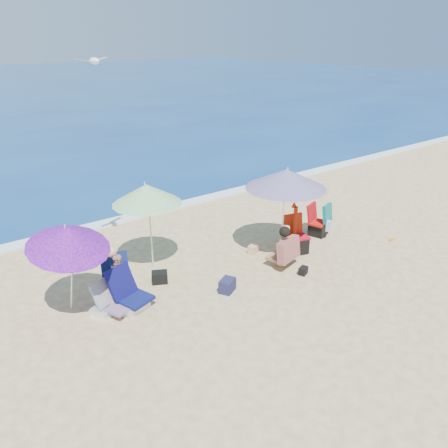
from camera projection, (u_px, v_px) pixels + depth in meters
ground at (262, 281)px, 9.79m from camera, size 120.00×120.00×0.00m
foam at (151, 212)px, 13.53m from camera, size 120.00×0.50×0.04m
umbrella_turquoise at (286, 179)px, 10.24m from camera, size 2.45×2.45×2.20m
umbrella_striped at (147, 194)px, 9.68m from camera, size 1.75×1.75×2.06m
umbrella_blue at (69, 238)px, 7.90m from camera, size 1.85×1.89×2.04m
furled_umbrella at (295, 224)px, 10.89m from camera, size 0.18×0.22×1.30m
chair_navy at (129, 298)px, 8.75m from camera, size 0.82×0.89×0.82m
chair_rainbow at (108, 305)px, 8.59m from camera, size 0.76×0.80×0.64m
camp_chair_left at (295, 241)px, 11.01m from camera, size 0.67×0.66×0.93m
camp_chair_right at (319, 224)px, 11.91m from camera, size 0.68×0.77×0.90m
person_center at (285, 247)px, 10.21m from camera, size 0.75×0.73×1.04m
person_left at (119, 274)px, 9.09m from camera, size 0.75×0.93×1.04m
bag_navy_a at (227, 285)px, 9.34m from camera, size 0.44×0.40×0.28m
bag_black_a at (160, 277)px, 9.68m from camera, size 0.42×0.38×0.25m
bag_tan at (253, 249)px, 10.98m from camera, size 0.30×0.26×0.21m
bag_black_b at (303, 271)px, 10.03m from camera, size 0.27×0.23×0.17m
orange_item at (392, 240)px, 11.71m from camera, size 0.21×0.13×0.03m
seagull at (94, 61)px, 8.45m from camera, size 0.72×0.45×0.13m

